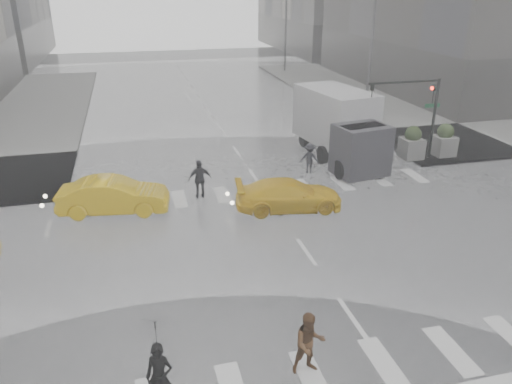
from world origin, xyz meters
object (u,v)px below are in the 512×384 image
object	(u,v)px
taxi_mid	(114,196)
box_truck	(341,125)
traffic_signal_pole	(419,104)
pedestrian_brown	(309,343)

from	to	relation	value
taxi_mid	box_truck	xyz separation A→B (m)	(12.06, 4.02, 1.23)
taxi_mid	box_truck	bearing A→B (deg)	-63.18
traffic_signal_pole	taxi_mid	world-z (taller)	traffic_signal_pole
box_truck	traffic_signal_pole	bearing A→B (deg)	-28.68
traffic_signal_pole	pedestrian_brown	world-z (taller)	traffic_signal_pole
traffic_signal_pole	taxi_mid	distance (m)	16.25
pedestrian_brown	box_truck	world-z (taller)	box_truck
pedestrian_brown	taxi_mid	world-z (taller)	pedestrian_brown
traffic_signal_pole	pedestrian_brown	bearing A→B (deg)	-128.65
pedestrian_brown	box_truck	size ratio (longest dim) A/B	0.25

